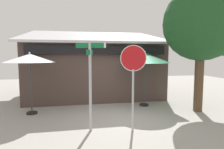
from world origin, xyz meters
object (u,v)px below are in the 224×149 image
object	(u,v)px
patio_umbrella_forest_green_center	(145,58)
patio_umbrella_ivory_left	(30,59)
shade_tree	(207,25)
stop_sign	(133,71)
street_sign_post	(90,77)

from	to	relation	value
patio_umbrella_forest_green_center	patio_umbrella_ivory_left	bearing A→B (deg)	-176.14
patio_umbrella_forest_green_center	shade_tree	xyz separation A→B (m)	(2.22, -1.44, 1.41)
patio_umbrella_forest_green_center	shade_tree	distance (m)	3.00
stop_sign	shade_tree	xyz separation A→B (m)	(3.74, 1.54, 1.78)
street_sign_post	patio_umbrella_forest_green_center	distance (m)	3.97
patio_umbrella_ivory_left	shade_tree	xyz separation A→B (m)	(7.39, -1.09, 1.43)
stop_sign	shade_tree	bearing A→B (deg)	22.38
patio_umbrella_forest_green_center	shade_tree	world-z (taller)	shade_tree
street_sign_post	shade_tree	distance (m)	5.60
street_sign_post	shade_tree	size ratio (longest dim) A/B	0.53
stop_sign	patio_umbrella_ivory_left	size ratio (longest dim) A/B	1.07
patio_umbrella_ivory_left	patio_umbrella_forest_green_center	distance (m)	5.18
stop_sign	patio_umbrella_forest_green_center	bearing A→B (deg)	62.98
shade_tree	stop_sign	bearing A→B (deg)	-157.62
street_sign_post	shade_tree	bearing A→B (deg)	13.76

